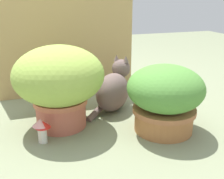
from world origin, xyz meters
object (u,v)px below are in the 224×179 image
leafy_planter (165,96)px  mushroom_ornament_red (43,128)px  grass_planter (59,81)px  cat (114,89)px  mushroom_ornament_pink (41,126)px

leafy_planter → mushroom_ornament_red: leafy_planter is taller
grass_planter → cat: (0.33, 0.12, -0.12)m
cat → mushroom_ornament_pink: bearing=-148.6°
cat → mushroom_ornament_red: bearing=-147.5°
leafy_planter → mushroom_ornament_red: size_ratio=3.40×
mushroom_ornament_pink → cat: bearing=31.4°
leafy_planter → mushroom_ornament_red: bearing=174.5°
mushroom_ornament_pink → leafy_planter: bearing=-6.0°
grass_planter → cat: grass_planter is taller
grass_planter → mushroom_ornament_pink: size_ratio=3.82×
grass_planter → mushroom_ornament_red: 0.25m
leafy_planter → grass_planter: bearing=156.6°
leafy_planter → mushroom_ornament_red: (-0.58, 0.06, -0.10)m
leafy_planter → mushroom_ornament_pink: bearing=174.0°
cat → mushroom_ornament_red: 0.51m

